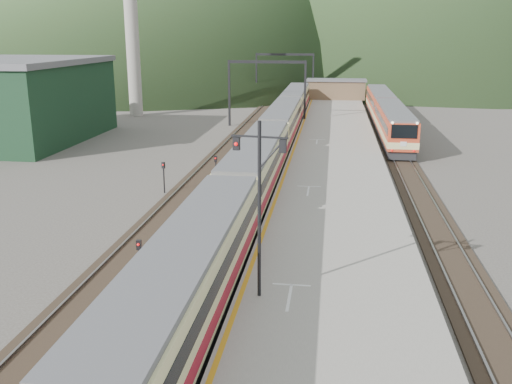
# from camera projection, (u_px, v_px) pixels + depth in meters

# --- Properties ---
(track_main) EXTENTS (2.60, 200.00, 0.23)m
(track_main) POSITION_uv_depth(u_px,v_px,m) (278.00, 150.00, 55.84)
(track_main) COLOR black
(track_main) RESTS_ON ground
(track_far) EXTENTS (2.60, 200.00, 0.23)m
(track_far) POSITION_uv_depth(u_px,v_px,m) (228.00, 149.00, 56.49)
(track_far) COLOR black
(track_far) RESTS_ON ground
(track_second) EXTENTS (2.60, 200.00, 0.23)m
(track_second) POSITION_uv_depth(u_px,v_px,m) (398.00, 153.00, 54.35)
(track_second) COLOR black
(track_second) RESTS_ON ground
(platform) EXTENTS (8.00, 100.00, 1.00)m
(platform) POSITION_uv_depth(u_px,v_px,m) (335.00, 151.00, 53.09)
(platform) COLOR gray
(platform) RESTS_ON ground
(gantry_near) EXTENTS (9.55, 0.25, 8.00)m
(gantry_near) POSITION_uv_depth(u_px,v_px,m) (267.00, 81.00, 69.04)
(gantry_near) COLOR black
(gantry_near) RESTS_ON ground
(gantry_far) EXTENTS (9.55, 0.25, 8.00)m
(gantry_far) POSITION_uv_depth(u_px,v_px,m) (285.00, 68.00, 92.90)
(gantry_far) COLOR black
(gantry_far) RESTS_ON ground
(warehouse) EXTENTS (14.50, 20.50, 8.60)m
(warehouse) POSITION_uv_depth(u_px,v_px,m) (17.00, 100.00, 60.23)
(warehouse) COLOR black
(warehouse) RESTS_ON ground
(smokestack) EXTENTS (1.80, 1.80, 30.00)m
(smokestack) POSITION_uv_depth(u_px,v_px,m) (130.00, 3.00, 75.66)
(smokestack) COLOR #9E998E
(smokestack) RESTS_ON ground
(station_shed) EXTENTS (9.40, 4.40, 3.10)m
(station_shed) POSITION_uv_depth(u_px,v_px,m) (336.00, 89.00, 90.71)
(station_shed) COLOR brown
(station_shed) RESTS_ON platform
(main_train) EXTENTS (2.90, 79.51, 3.54)m
(main_train) POSITION_uv_depth(u_px,v_px,m) (272.00, 140.00, 50.52)
(main_train) COLOR beige
(main_train) RESTS_ON track_main
(second_train) EXTENTS (2.73, 37.27, 3.34)m
(second_train) POSITION_uv_depth(u_px,v_px,m) (386.00, 113.00, 67.89)
(second_train) COLOR #C44123
(second_train) RESTS_ON track_second
(signal_mast) EXTENTS (2.19, 0.48, 7.03)m
(signal_mast) POSITION_uv_depth(u_px,v_px,m) (259.00, 192.00, 21.70)
(signal_mast) COLOR black
(signal_mast) RESTS_ON platform
(short_signal_a) EXTENTS (0.23, 0.18, 2.27)m
(short_signal_a) POSITION_uv_depth(u_px,v_px,m) (140.00, 257.00, 25.52)
(short_signal_a) COLOR black
(short_signal_a) RESTS_ON ground
(short_signal_b) EXTENTS (0.23, 0.18, 2.27)m
(short_signal_b) POSITION_uv_depth(u_px,v_px,m) (216.00, 166.00, 42.91)
(short_signal_b) COLOR black
(short_signal_b) RESTS_ON ground
(short_signal_c) EXTENTS (0.26, 0.22, 2.27)m
(short_signal_c) POSITION_uv_depth(u_px,v_px,m) (164.00, 173.00, 40.78)
(short_signal_c) COLOR black
(short_signal_c) RESTS_ON ground
(worker) EXTENTS (0.64, 0.50, 1.56)m
(worker) POSITION_uv_depth(u_px,v_px,m) (131.00, 289.00, 23.92)
(worker) COLOR #222330
(worker) RESTS_ON ground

